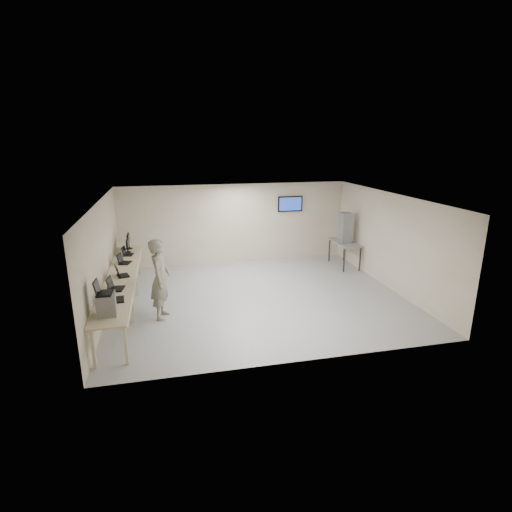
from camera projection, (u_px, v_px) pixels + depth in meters
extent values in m
cube|color=#B2B2B2|center=(258.00, 297.00, 11.25)|extent=(8.00, 7.00, 0.01)
cube|color=silver|center=(258.00, 198.00, 10.46)|extent=(8.00, 7.00, 0.01)
cube|color=beige|center=(235.00, 224.00, 14.13)|extent=(8.00, 0.01, 2.80)
cube|color=beige|center=(299.00, 297.00, 7.58)|extent=(8.00, 0.01, 2.80)
cube|color=beige|center=(102.00, 259.00, 10.00)|extent=(0.01, 7.00, 2.80)
cube|color=beige|center=(390.00, 241.00, 11.71)|extent=(0.01, 7.00, 2.80)
cube|color=#2E2C2B|center=(290.00, 204.00, 14.36)|extent=(0.15, 0.04, 0.15)
cube|color=black|center=(290.00, 204.00, 14.32)|extent=(0.90, 0.06, 0.55)
cube|color=#1E3D9D|center=(290.00, 204.00, 14.29)|extent=(0.82, 0.01, 0.47)
cube|color=beige|center=(121.00, 277.00, 10.23)|extent=(0.75, 6.00, 0.04)
cube|color=beige|center=(136.00, 277.00, 10.32)|extent=(0.02, 6.00, 0.06)
cube|color=beige|center=(93.00, 348.00, 7.63)|extent=(0.06, 0.06, 0.86)
cube|color=beige|center=(126.00, 345.00, 7.76)|extent=(0.06, 0.06, 0.86)
cube|color=beige|center=(106.00, 308.00, 9.45)|extent=(0.06, 0.06, 0.86)
cube|color=beige|center=(132.00, 306.00, 9.58)|extent=(0.06, 0.06, 0.86)
cube|color=beige|center=(114.00, 283.00, 11.14)|extent=(0.06, 0.06, 0.86)
cube|color=beige|center=(137.00, 281.00, 11.26)|extent=(0.06, 0.06, 0.86)
cube|color=beige|center=(121.00, 262.00, 12.96)|extent=(0.06, 0.06, 0.86)
cube|color=beige|center=(140.00, 261.00, 13.09)|extent=(0.06, 0.06, 0.86)
cube|color=slate|center=(106.00, 304.00, 7.94)|extent=(0.40, 0.45, 0.44)
cube|color=black|center=(105.00, 293.00, 7.87)|extent=(0.30, 0.40, 0.02)
cube|color=black|center=(97.00, 287.00, 7.80)|extent=(0.10, 0.37, 0.28)
cube|color=black|center=(97.00, 287.00, 7.80)|extent=(0.07, 0.32, 0.23)
cube|color=black|center=(117.00, 300.00, 8.69)|extent=(0.32, 0.42, 0.02)
cube|color=black|center=(109.00, 294.00, 8.62)|extent=(0.11, 0.38, 0.28)
cube|color=black|center=(110.00, 294.00, 8.62)|extent=(0.09, 0.33, 0.24)
cube|color=black|center=(117.00, 289.00, 9.33)|extent=(0.35, 0.44, 0.02)
cube|color=black|center=(110.00, 283.00, 9.25)|extent=(0.13, 0.39, 0.29)
cube|color=black|center=(111.00, 283.00, 9.26)|extent=(0.10, 0.34, 0.24)
cube|color=black|center=(123.00, 276.00, 10.24)|extent=(0.36, 0.43, 0.02)
cube|color=black|center=(117.00, 271.00, 10.17)|extent=(0.17, 0.36, 0.27)
cube|color=black|center=(118.00, 271.00, 10.17)|extent=(0.14, 0.31, 0.22)
cube|color=black|center=(125.00, 263.00, 11.29)|extent=(0.36, 0.43, 0.02)
cube|color=black|center=(120.00, 258.00, 11.22)|extent=(0.16, 0.36, 0.27)
cube|color=black|center=(120.00, 258.00, 11.23)|extent=(0.13, 0.31, 0.22)
cube|color=black|center=(129.00, 255.00, 12.10)|extent=(0.32, 0.39, 0.02)
cube|color=black|center=(124.00, 251.00, 12.04)|extent=(0.13, 0.34, 0.25)
cube|color=black|center=(124.00, 251.00, 12.04)|extent=(0.10, 0.30, 0.21)
cylinder|color=black|center=(128.00, 252.00, 12.41)|extent=(0.18, 0.18, 0.01)
cube|color=black|center=(128.00, 249.00, 12.38)|extent=(0.04, 0.03, 0.15)
cube|color=black|center=(127.00, 244.00, 12.33)|extent=(0.05, 0.42, 0.28)
cube|color=black|center=(128.00, 244.00, 12.34)|extent=(0.00, 0.38, 0.24)
cylinder|color=black|center=(129.00, 249.00, 12.80)|extent=(0.22, 0.22, 0.02)
cube|color=black|center=(129.00, 246.00, 12.77)|extent=(0.04, 0.03, 0.17)
cube|color=black|center=(128.00, 239.00, 12.71)|extent=(0.05, 0.49, 0.33)
cube|color=black|center=(129.00, 239.00, 12.72)|extent=(0.00, 0.44, 0.28)
imported|color=slate|center=(160.00, 279.00, 9.71)|extent=(0.62, 0.82, 2.01)
cube|color=gray|center=(345.00, 242.00, 13.78)|extent=(0.68, 1.45, 0.04)
cube|color=#2E2C2B|center=(344.00, 260.00, 13.26)|extent=(0.04, 0.04, 0.83)
cube|color=#2E2C2B|center=(329.00, 250.00, 14.43)|extent=(0.04, 0.04, 0.83)
cube|color=#2E2C2B|center=(360.00, 259.00, 13.38)|extent=(0.04, 0.04, 0.83)
cube|color=#2E2C2B|center=(344.00, 249.00, 14.55)|extent=(0.04, 0.04, 0.83)
cube|color=gray|center=(345.00, 239.00, 13.75)|extent=(0.39, 0.43, 0.20)
cube|color=gray|center=(345.00, 233.00, 13.69)|extent=(0.39, 0.43, 0.20)
cube|color=gray|center=(345.00, 228.00, 13.63)|extent=(0.39, 0.43, 0.20)
cube|color=gray|center=(346.00, 222.00, 13.57)|extent=(0.39, 0.43, 0.20)
cube|color=gray|center=(346.00, 216.00, 13.52)|extent=(0.39, 0.43, 0.20)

